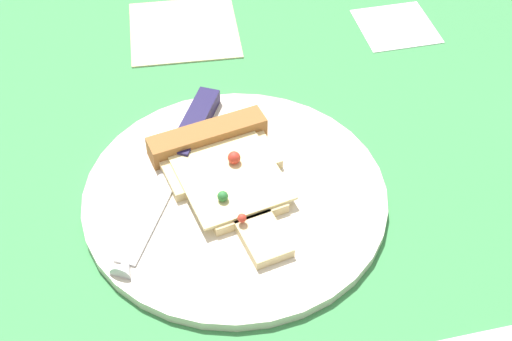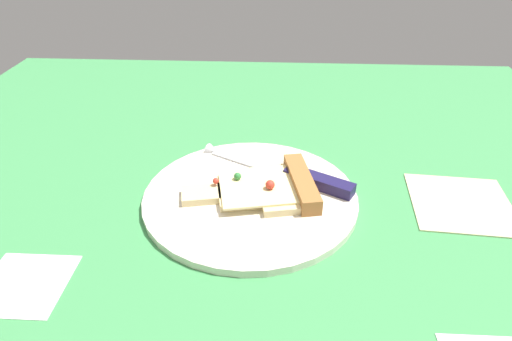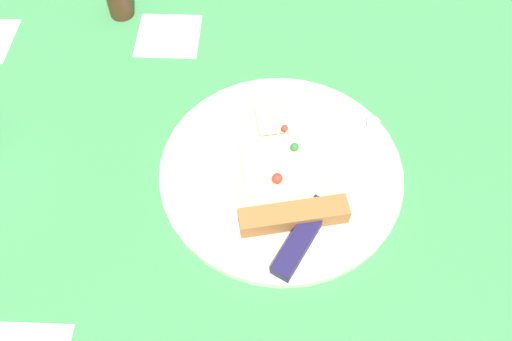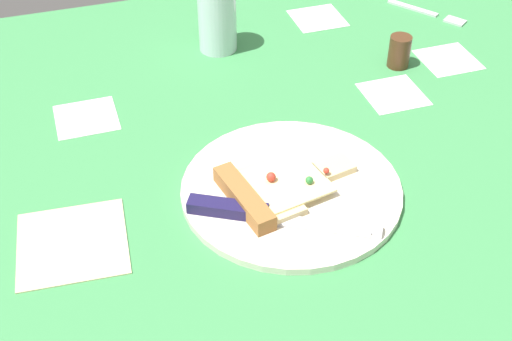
{
  "view_description": "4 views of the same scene",
  "coord_description": "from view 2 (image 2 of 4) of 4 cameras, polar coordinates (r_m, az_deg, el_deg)",
  "views": [
    {
      "loc": [
        -42.97,
        9.71,
        50.82
      ],
      "look_at": [
        0.91,
        -0.23,
        3.52
      ],
      "focal_mm": 49.66,
      "sensor_mm": 36.0,
      "label": 1
    },
    {
      "loc": [
        4.27,
        -46.41,
        35.25
      ],
      "look_at": [
        1.48,
        5.28,
        2.57
      ],
      "focal_mm": 30.83,
      "sensor_mm": 36.0,
      "label": 2
    },
    {
      "loc": [
        33.45,
        -0.03,
        50.76
      ],
      "look_at": [
        1.73,
        -1.17,
        1.62
      ],
      "focal_mm": 35.33,
      "sensor_mm": 36.0,
      "label": 3
    },
    {
      "loc": [
        26.05,
        64.58,
        60.57
      ],
      "look_at": [
        4.62,
        -1.61,
        1.96
      ],
      "focal_mm": 48.69,
      "sensor_mm": 36.0,
      "label": 4
    }
  ],
  "objects": [
    {
      "name": "napkin",
      "position": [
        0.65,
        25.08,
        -3.83
      ],
      "size": [
        13.98,
        13.98,
        0.4
      ],
      "primitive_type": "cube",
      "rotation": [
        0.0,
        0.0,
        -0.08
      ],
      "color": "beige",
      "rests_on": "ground_plane"
    },
    {
      "name": "pizza_slice",
      "position": [
        0.59,
        1.78,
        -2.21
      ],
      "size": [
        18.59,
        12.8,
        2.54
      ],
      "rotation": [
        0.0,
        0.0,
        1.77
      ],
      "color": "beige",
      "rests_on": "plate"
    },
    {
      "name": "knife",
      "position": [
        0.63,
        4.33,
        -0.35
      ],
      "size": [
        22.03,
        13.43,
        2.45
      ],
      "rotation": [
        0.0,
        0.0,
        1.07
      ],
      "color": "silver",
      "rests_on": "plate"
    },
    {
      "name": "plate",
      "position": [
        0.6,
        -0.74,
        -3.44
      ],
      "size": [
        28.77,
        28.77,
        1.03
      ],
      "primitive_type": "cylinder",
      "color": "silver",
      "rests_on": "ground_plane"
    },
    {
      "name": "ground_plane",
      "position": [
        0.59,
        -1.75,
        -6.03
      ],
      "size": [
        119.18,
        119.18,
        3.0
      ],
      "color": "#3D8C4C",
      "rests_on": "ground"
    }
  ]
}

